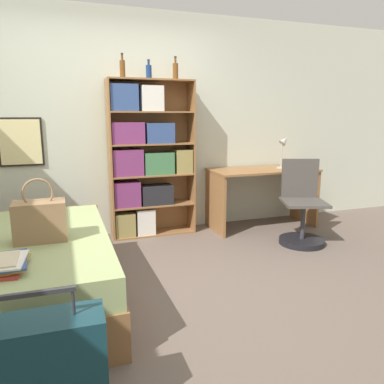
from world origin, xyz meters
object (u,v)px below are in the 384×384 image
object	(u,v)px
bottle_green	(122,68)
bottle_clear	(175,71)
desk_lamp	(284,146)
bottle_brown	(149,72)
desk_chair	(302,217)
handbag	(40,220)
suitcase	(42,379)
desk	(262,186)
bookcase	(145,161)
bed	(35,271)

from	to	relation	value
bottle_green	bottle_clear	size ratio (longest dim) A/B	1.01
desk_lamp	bottle_brown	bearing A→B (deg)	173.17
desk_chair	desk_lamp	bearing A→B (deg)	76.91
handbag	bottle_clear	size ratio (longest dim) A/B	1.79
suitcase	desk	bearing A→B (deg)	45.16
suitcase	bottle_clear	distance (m)	3.45
bottle_clear	desk_lamp	xyz separation A→B (m)	(1.37, -0.17, -0.88)
suitcase	bookcase	world-z (taller)	bookcase
desk_chair	bottle_green	bearing A→B (deg)	155.51
suitcase	bottle_brown	xyz separation A→B (m)	(1.13, 2.72, 1.61)
bookcase	suitcase	bearing A→B (deg)	-111.30
bed	bottle_green	world-z (taller)	bottle_green
bottle_brown	desk_lamp	bearing A→B (deg)	-6.83
bottle_brown	desk_chair	world-z (taller)	bottle_brown
bookcase	bottle_brown	distance (m)	1.00
handbag	bottle_green	size ratio (longest dim) A/B	1.77
bed	suitcase	world-z (taller)	suitcase
desk_chair	handbag	bearing A→B (deg)	-166.84
bookcase	desk	xyz separation A→B (m)	(1.47, -0.17, -0.36)
bottle_green	desk_chair	world-z (taller)	bottle_green
bottle_green	desk	size ratio (longest dim) A/B	0.19
bottle_green	desk_chair	bearing A→B (deg)	-24.49
bed	bookcase	bearing A→B (deg)	50.20
handbag	bookcase	size ratio (longest dim) A/B	0.25
desk_lamp	suitcase	bearing A→B (deg)	-138.06
suitcase	desk_chair	distance (m)	3.23
desk_lamp	desk_chair	world-z (taller)	desk_lamp
desk_lamp	handbag	bearing A→B (deg)	-155.41
bed	handbag	size ratio (longest dim) A/B	4.09
bottle_clear	bookcase	bearing A→B (deg)	175.74
desk	bottle_clear	bearing A→B (deg)	172.85
suitcase	bookcase	xyz separation A→B (m)	(1.06, 2.71, 0.61)
bookcase	desk_chair	distance (m)	1.90
suitcase	bottle_green	world-z (taller)	bottle_green
bottle_green	desk_lamp	xyz separation A→B (m)	(1.97, -0.16, -0.88)
bottle_green	desk_chair	size ratio (longest dim) A/B	0.28
suitcase	desk_lamp	size ratio (longest dim) A/B	1.66
desk	desk_chair	bearing A→B (deg)	-80.77
bottle_brown	suitcase	bearing A→B (deg)	-112.61
desk	desk_lamp	world-z (taller)	desk_lamp
bookcase	bottle_clear	world-z (taller)	bottle_clear
bottle_green	bottle_clear	distance (m)	0.60
bed	bottle_brown	size ratio (longest dim) A/B	8.81
bottle_clear	desk	bearing A→B (deg)	-7.15
bottle_green	bottle_brown	world-z (taller)	bottle_green
suitcase	bottle_brown	distance (m)	3.35
desk	desk_chair	size ratio (longest dim) A/B	1.43
bed	handbag	world-z (taller)	handbag
bottle_brown	desk_lamp	distance (m)	1.89
bed	bookcase	xyz separation A→B (m)	(1.16, 1.39, 0.63)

